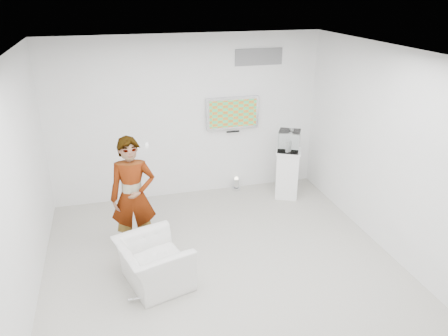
{
  "coord_description": "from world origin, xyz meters",
  "views": [
    {
      "loc": [
        -1.36,
        -5.13,
        3.74
      ],
      "look_at": [
        0.19,
        0.6,
        1.26
      ],
      "focal_mm": 35.0,
      "sensor_mm": 36.0,
      "label": 1
    }
  ],
  "objects_px": {
    "floor_uplight": "(236,184)",
    "armchair": "(153,263)",
    "pedestal": "(287,174)",
    "tv": "(232,113)",
    "person": "(133,197)"
  },
  "relations": [
    {
      "from": "floor_uplight",
      "to": "armchair",
      "type": "bearing_deg",
      "value": -127.12
    },
    {
      "from": "armchair",
      "to": "pedestal",
      "type": "height_order",
      "value": "pedestal"
    },
    {
      "from": "tv",
      "to": "floor_uplight",
      "type": "bearing_deg",
      "value": -54.65
    },
    {
      "from": "pedestal",
      "to": "floor_uplight",
      "type": "bearing_deg",
      "value": 149.15
    },
    {
      "from": "tv",
      "to": "pedestal",
      "type": "bearing_deg",
      "value": -33.19
    },
    {
      "from": "armchair",
      "to": "pedestal",
      "type": "distance_m",
      "value": 3.42
    },
    {
      "from": "tv",
      "to": "floor_uplight",
      "type": "relative_size",
      "value": 3.79
    },
    {
      "from": "person",
      "to": "pedestal",
      "type": "distance_m",
      "value": 3.16
    },
    {
      "from": "person",
      "to": "floor_uplight",
      "type": "height_order",
      "value": "person"
    },
    {
      "from": "tv",
      "to": "armchair",
      "type": "distance_m",
      "value": 3.43
    },
    {
      "from": "tv",
      "to": "person",
      "type": "relative_size",
      "value": 0.55
    },
    {
      "from": "tv",
      "to": "floor_uplight",
      "type": "distance_m",
      "value": 1.42
    },
    {
      "from": "person",
      "to": "armchair",
      "type": "xyz_separation_m",
      "value": [
        0.16,
        -0.87,
        -0.59
      ]
    },
    {
      "from": "tv",
      "to": "pedestal",
      "type": "xyz_separation_m",
      "value": [
        0.91,
        -0.6,
        -1.09
      ]
    },
    {
      "from": "armchair",
      "to": "floor_uplight",
      "type": "distance_m",
      "value": 3.17
    }
  ]
}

